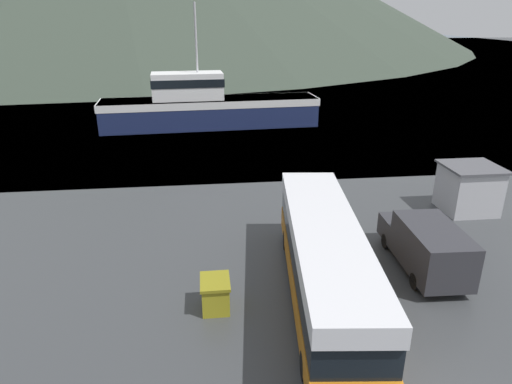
# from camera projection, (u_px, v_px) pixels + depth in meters

# --- Properties ---
(water_surface) EXTENTS (240.00, 240.00, 0.00)m
(water_surface) POSITION_uv_depth(u_px,v_px,m) (221.00, 49.00, 141.74)
(water_surface) COLOR #475B6B
(water_surface) RESTS_ON ground
(tour_bus) EXTENTS (3.75, 12.14, 3.25)m
(tour_bus) POSITION_uv_depth(u_px,v_px,m) (324.00, 258.00, 17.42)
(tour_bus) COLOR #B26614
(tour_bus) RESTS_ON ground
(delivery_van) EXTENTS (2.36, 5.80, 2.26)m
(delivery_van) POSITION_uv_depth(u_px,v_px,m) (426.00, 245.00, 19.75)
(delivery_van) COLOR #2D2D33
(delivery_van) RESTS_ON ground
(fishing_boat) EXTENTS (21.42, 5.57, 11.53)m
(fishing_boat) POSITION_uv_depth(u_px,v_px,m) (206.00, 106.00, 44.81)
(fishing_boat) COLOR #19234C
(fishing_boat) RESTS_ON water_surface
(storage_bin) EXTENTS (1.12, 1.40, 1.24)m
(storage_bin) POSITION_uv_depth(u_px,v_px,m) (215.00, 294.00, 17.30)
(storage_bin) COLOR olive
(storage_bin) RESTS_ON ground
(dock_kiosk) EXTENTS (3.01, 2.87, 2.69)m
(dock_kiosk) POSITION_uv_depth(u_px,v_px,m) (469.00, 188.00, 25.71)
(dock_kiosk) COLOR #B2B2B7
(dock_kiosk) RESTS_ON ground
(small_boat) EXTENTS (6.68, 3.06, 0.72)m
(small_boat) POSITION_uv_depth(u_px,v_px,m) (233.00, 112.00, 50.45)
(small_boat) COLOR #1E5138
(small_boat) RESTS_ON water_surface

